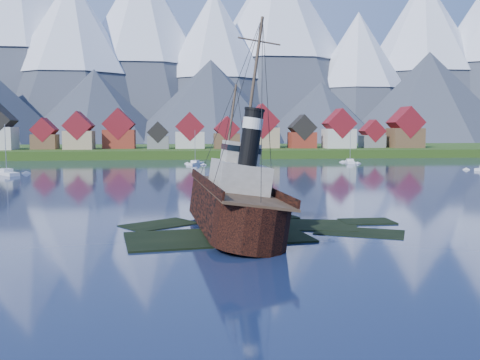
{
  "coord_description": "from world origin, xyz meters",
  "views": [
    {
      "loc": [
        -6.93,
        -54.33,
        10.96
      ],
      "look_at": [
        0.19,
        6.0,
        5.0
      ],
      "focal_mm": 40.0,
      "sensor_mm": 36.0,
      "label": 1
    }
  ],
  "objects": [
    {
      "name": "shoal",
      "position": [
        1.78,
        2.15,
        -0.35
      ],
      "size": [
        31.71,
        21.24,
        1.14
      ],
      "color": "black",
      "rests_on": "ground"
    },
    {
      "name": "sailboat_e",
      "position": [
        46.5,
        106.32,
        0.24
      ],
      "size": [
        4.28,
        9.6,
        10.81
      ],
      "rotation": [
        0.0,
        0.0,
        -0.22
      ],
      "color": "silver",
      "rests_on": "ground"
    },
    {
      "name": "tugboat_wreck",
      "position": [
        -1.39,
        3.84,
        2.96
      ],
      "size": [
        6.89,
        29.69,
        23.53
      ],
      "rotation": [
        0.0,
        0.14,
        0.07
      ],
      "color": "black",
      "rests_on": "ground"
    },
    {
      "name": "town",
      "position": [
        -33.12,
        152.18,
        8.99
      ],
      "size": [
        250.96,
        16.69,
        17.3
      ],
      "color": "maroon",
      "rests_on": "ground"
    },
    {
      "name": "mountains",
      "position": [
        -0.79,
        481.26,
        89.34
      ],
      "size": [
        965.0,
        340.0,
        205.0
      ],
      "color": "#2D333D",
      "rests_on": "ground"
    },
    {
      "name": "sailboat_c",
      "position": [
        -46.36,
        74.83,
        0.28
      ],
      "size": [
        7.76,
        8.99,
        12.3
      ],
      "rotation": [
        0.0,
        0.0,
        0.66
      ],
      "color": "silver",
      "rests_on": "ground"
    },
    {
      "name": "seawall",
      "position": [
        0.0,
        132.0,
        0.0
      ],
      "size": [
        600.0,
        2.5,
        2.0
      ],
      "primitive_type": "cube",
      "color": "#3F3D38",
      "rests_on": "ground"
    },
    {
      "name": "ground",
      "position": [
        0.0,
        0.0,
        0.0
      ],
      "size": [
        1400.0,
        1400.0,
        0.0
      ],
      "primitive_type": "plane",
      "color": "#172240",
      "rests_on": "ground"
    },
    {
      "name": "shore_bank",
      "position": [
        0.0,
        170.0,
        0.0
      ],
      "size": [
        600.0,
        80.0,
        3.2
      ],
      "primitive_type": "cube",
      "color": "#254413",
      "rests_on": "ground"
    },
    {
      "name": "sailboat_f",
      "position": [
        -1.59,
        105.1,
        0.24
      ],
      "size": [
        5.58,
        8.31,
        10.76
      ],
      "rotation": [
        0.0,
        0.0,
        -0.47
      ],
      "color": "silver",
      "rests_on": "ground"
    }
  ]
}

